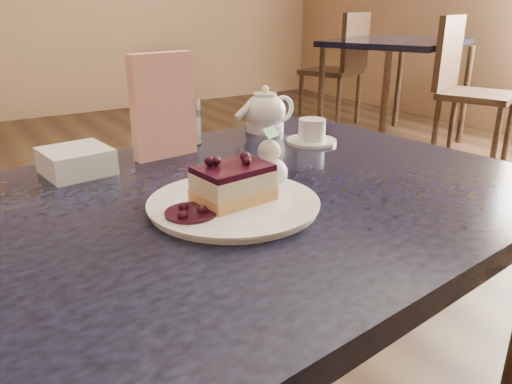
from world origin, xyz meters
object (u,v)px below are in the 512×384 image
bg_table_far_right (388,132)px  cheesecake_slice (233,184)px  main_table (217,240)px  dessert_plate (234,204)px  tea_set (274,117)px

bg_table_far_right → cheesecake_slice: bearing=-162.4°
main_table → dessert_plate: bearing=-90.0°
dessert_plate → cheesecake_slice: 0.04m
main_table → dessert_plate: (0.01, -0.05, 0.09)m
dessert_plate → tea_set: size_ratio=0.99×
main_table → bg_table_far_right: 3.58m
dessert_plate → tea_set: tea_set is taller
cheesecake_slice → bg_table_far_right: cheesecake_slice is taller
tea_set → bg_table_far_right: (2.44, 1.80, -0.74)m
main_table → bg_table_far_right: (2.80, 2.14, -0.62)m
dessert_plate → tea_set: (0.35, 0.39, 0.04)m
cheesecake_slice → bg_table_far_right: bearing=31.6°
tea_set → dessert_plate: bearing=-132.0°
main_table → cheesecake_slice: bearing=-90.0°
dessert_plate → bg_table_far_right: bg_table_far_right is taller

